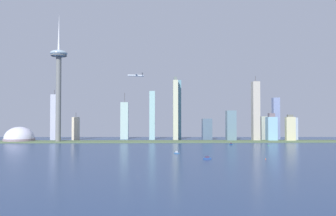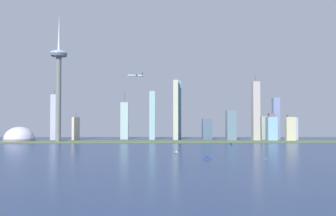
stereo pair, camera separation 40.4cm
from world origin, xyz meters
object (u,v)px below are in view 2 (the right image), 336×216
skyscraper_10 (290,129)px  skyscraper_11 (276,118)px  skyscraper_5 (175,110)px  boat_2 (207,158)px  skyscraper_4 (231,126)px  boat_1 (231,144)px  skyscraper_9 (125,121)px  skyscraper_3 (263,128)px  observation_tower (59,75)px  skyscraper_2 (178,110)px  skyscraper_12 (292,129)px  channel_buoy_0 (268,145)px  skyscraper_6 (256,111)px  skyscraper_0 (54,117)px  boat_4 (177,153)px  channel_buoy_1 (266,159)px  skyscraper_7 (271,128)px  skyscraper_13 (152,115)px  skyscraper_1 (207,129)px  stadium_dome (19,139)px  skyscraper_8 (76,128)px

skyscraper_10 → skyscraper_11: skyscraper_11 is taller
skyscraper_5 → boat_2: 395.47m
skyscraper_4 → boat_1: size_ratio=8.39×
skyscraper_9 → skyscraper_3: bearing=-5.7°
boat_1 → observation_tower: bearing=-124.9°
skyscraper_2 → skyscraper_5: skyscraper_5 is taller
skyscraper_4 → skyscraper_5: size_ratio=0.46×
skyscraper_12 → channel_buoy_0: size_ratio=29.52×
skyscraper_5 → skyscraper_6: (202.63, -37.97, -5.22)m
skyscraper_10 → skyscraper_5: bearing=169.0°
skyscraper_4 → channel_buoy_0: 148.45m
skyscraper_2 → skyscraper_10: (274.21, -89.28, -49.05)m
skyscraper_2 → skyscraper_9: (-149.07, 11.68, -29.83)m
skyscraper_6 → skyscraper_11: (73.85, 61.58, -18.73)m
observation_tower → skyscraper_0: (-37.29, 86.60, -103.37)m
skyscraper_6 → boat_2: size_ratio=13.58×
skyscraper_6 → channel_buoy_0: bearing=-95.7°
boat_2 → skyscraper_0: bearing=-64.8°
observation_tower → skyscraper_3: bearing=8.2°
boat_2 → skyscraper_4: bearing=-123.5°
skyscraper_0 → skyscraper_9: 187.17m
observation_tower → skyscraper_2: size_ratio=1.93×
skyscraper_3 → skyscraper_2: bearing=173.6°
skyscraper_5 → boat_4: 322.24m
skyscraper_3 → channel_buoy_1: (-123.71, -399.81, -30.50)m
skyscraper_12 → skyscraper_7: bearing=-163.4°
skyscraper_13 → boat_4: skyscraper_13 is taller
skyscraper_5 → boat_1: 198.82m
observation_tower → skyscraper_1: bearing=9.6°
skyscraper_7 → boat_1: size_ratio=7.64×
skyscraper_5 → boat_2: (27.46, -386.47, -79.25)m
skyscraper_5 → channel_buoy_0: skyscraper_5 is taller
stadium_dome → skyscraper_9: skyscraper_9 is taller
stadium_dome → skyscraper_11: skyscraper_11 is taller
skyscraper_10 → channel_buoy_1: bearing=-117.1°
skyscraper_9 → boat_2: bearing=-68.9°
skyscraper_7 → skyscraper_8: 510.84m
skyscraper_3 → boat_4: bearing=-127.9°
skyscraper_5 → channel_buoy_1: size_ratio=89.16×
skyscraper_1 → boat_2: (-55.28, -382.31, -26.79)m
boat_4 → boat_1: bearing=55.4°
stadium_dome → channel_buoy_1: stadium_dome is taller
skyscraper_7 → skyscraper_8: size_ratio=0.96×
skyscraper_2 → channel_buoy_0: 285.11m
skyscraper_9 → stadium_dome: bearing=-160.6°
skyscraper_6 → skyscraper_10: skyscraper_6 is taller
skyscraper_2 → stadium_dome: bearing=-169.2°
skyscraper_11 → channel_buoy_0: skyscraper_11 is taller
skyscraper_9 → skyscraper_12: size_ratio=2.15×
skyscraper_4 → skyscraper_10: bearing=-6.6°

